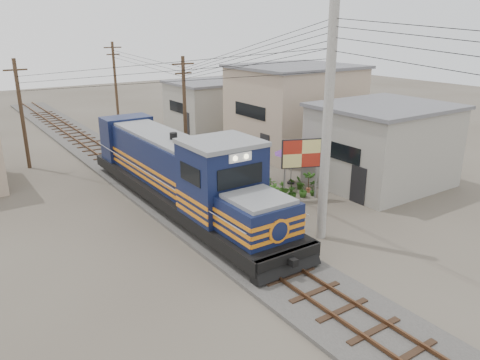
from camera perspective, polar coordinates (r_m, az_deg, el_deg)
ground at (r=19.52m, az=1.21°, el=-8.92°), size 120.00×120.00×0.00m
ballast at (r=27.60m, az=-10.89°, el=-0.68°), size 3.60×70.00×0.16m
track at (r=27.54m, az=-10.91°, el=-0.32°), size 1.15×70.00×0.12m
locomotive at (r=23.60m, az=-7.23°, el=0.69°), size 3.14×17.09×4.23m
utility_pole_main at (r=19.62m, az=10.59°, el=6.46°), size 0.40×0.40×10.00m
wooden_pole_mid at (r=32.10m, az=-6.77°, el=8.85°), size 1.60×0.24×7.00m
wooden_pole_far at (r=44.94m, az=-14.94°, el=11.43°), size 1.60×0.24×7.50m
wooden_pole_left at (r=32.93m, az=-25.09°, el=7.49°), size 1.60×0.24×7.00m
power_lines at (r=24.72m, az=-10.82°, el=14.88°), size 9.65×19.00×3.30m
shophouse_front at (r=28.31m, az=16.95°, el=4.15°), size 7.35×6.30×4.70m
shophouse_mid at (r=35.00m, az=6.64°, el=8.71°), size 8.40×7.35×6.20m
shophouse_back at (r=42.36m, az=-3.92°, el=9.11°), size 6.30×6.30×4.20m
billboard at (r=24.78m, az=7.49°, el=3.01°), size 2.02×0.95×3.31m
market_umbrella at (r=27.31m, az=6.34°, el=3.67°), size 2.50×2.50×2.33m
vendor at (r=27.88m, az=2.51°, el=1.39°), size 0.58×0.38×1.59m
plant_nursery at (r=25.52m, az=4.94°, el=-1.01°), size 3.26×2.27×1.14m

